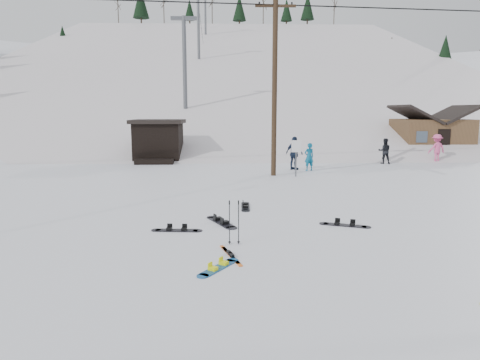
{
  "coord_description": "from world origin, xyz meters",
  "views": [
    {
      "loc": [
        -0.43,
        -7.94,
        3.32
      ],
      "look_at": [
        -0.06,
        3.9,
        1.4
      ],
      "focal_mm": 32.0,
      "sensor_mm": 36.0,
      "label": 1
    }
  ],
  "objects_px": {
    "cabin": "(431,135)",
    "utility_pole": "(275,83)",
    "hero_snowboard": "(218,267)",
    "hero_skis": "(231,255)"
  },
  "relations": [
    {
      "from": "cabin",
      "to": "utility_pole",
      "type": "bearing_deg",
      "value": -142.44
    },
    {
      "from": "utility_pole",
      "to": "hero_snowboard",
      "type": "xyz_separation_m",
      "value": [
        -2.62,
        -13.23,
        -4.66
      ]
    },
    {
      "from": "cabin",
      "to": "hero_snowboard",
      "type": "bearing_deg",
      "value": -123.92
    },
    {
      "from": "utility_pole",
      "to": "cabin",
      "type": "xyz_separation_m",
      "value": [
        13.0,
        10.0,
        -3.2
      ]
    },
    {
      "from": "hero_snowboard",
      "to": "hero_skis",
      "type": "distance_m",
      "value": 0.84
    },
    {
      "from": "hero_snowboard",
      "to": "cabin",
      "type": "bearing_deg",
      "value": 0.3
    },
    {
      "from": "cabin",
      "to": "hero_snowboard",
      "type": "height_order",
      "value": "cabin"
    },
    {
      "from": "hero_snowboard",
      "to": "hero_skis",
      "type": "relative_size",
      "value": 0.79
    },
    {
      "from": "cabin",
      "to": "hero_skis",
      "type": "relative_size",
      "value": 3.67
    },
    {
      "from": "hero_snowboard",
      "to": "hero_skis",
      "type": "bearing_deg",
      "value": 15.6
    }
  ]
}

